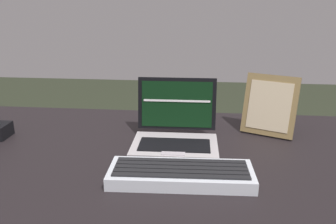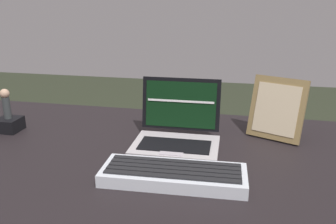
# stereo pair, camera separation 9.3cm
# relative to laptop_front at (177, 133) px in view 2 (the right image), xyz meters

# --- Properties ---
(desk) EXTENTS (1.50, 0.79, 0.72)m
(desk) POSITION_rel_laptop_front_xyz_m (-0.09, -0.09, -0.13)
(desk) COLOR black
(desk) RESTS_ON ground
(laptop_front) EXTENTS (0.24, 0.20, 0.18)m
(laptop_front) POSITION_rel_laptop_front_xyz_m (0.00, 0.00, 0.00)
(laptop_front) COLOR #BCB5B8
(laptop_front) RESTS_ON desk
(external_keyboard) EXTENTS (0.34, 0.13, 0.03)m
(external_keyboard) POSITION_rel_laptop_front_xyz_m (0.03, -0.21, -0.02)
(external_keyboard) COLOR silver
(external_keyboard) RESTS_ON desk
(photo_frame) EXTENTS (0.17, 0.12, 0.19)m
(photo_frame) POSITION_rel_laptop_front_xyz_m (0.28, 0.11, 0.06)
(photo_frame) COLOR olive
(photo_frame) RESTS_ON desk
(figurine_stand) EXTENTS (0.07, 0.07, 0.04)m
(figurine_stand) POSITION_rel_laptop_front_xyz_m (-0.55, 0.00, -0.02)
(figurine_stand) COLOR black
(figurine_stand) RESTS_ON desk
(figurine) EXTENTS (0.03, 0.03, 0.10)m
(figurine) POSITION_rel_laptop_front_xyz_m (-0.55, 0.00, 0.06)
(figurine) COLOR #34393A
(figurine) RESTS_ON figurine_stand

